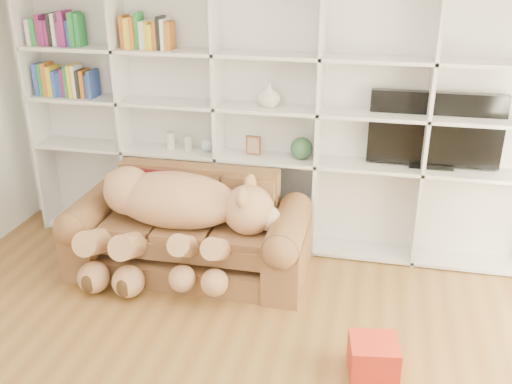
% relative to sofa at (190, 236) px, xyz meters
% --- Properties ---
extents(wall_back, '(5.00, 0.02, 2.70)m').
position_rel_sofa_xyz_m(wall_back, '(0.55, 0.78, 1.04)').
color(wall_back, white).
rests_on(wall_back, floor).
extents(bookshelf, '(4.43, 0.35, 2.40)m').
position_rel_sofa_xyz_m(bookshelf, '(0.31, 0.64, 0.99)').
color(bookshelf, silver).
rests_on(bookshelf, floor).
extents(sofa, '(1.98, 0.86, 0.83)m').
position_rel_sofa_xyz_m(sofa, '(0.00, 0.00, 0.00)').
color(sofa, brown).
rests_on(sofa, floor).
extents(teddy_bear, '(1.56, 0.84, 0.91)m').
position_rel_sofa_xyz_m(teddy_bear, '(-0.07, -0.17, 0.27)').
color(teddy_bear, tan).
rests_on(teddy_bear, sofa).
extents(throw_pillow, '(0.40, 0.23, 0.41)m').
position_rel_sofa_xyz_m(throw_pillow, '(-0.40, 0.14, 0.31)').
color(throw_pillow, '#601015').
rests_on(throw_pillow, sofa).
extents(gift_box, '(0.35, 0.33, 0.25)m').
position_rel_sofa_xyz_m(gift_box, '(1.57, -1.02, -0.19)').
color(gift_box, '#B32817').
rests_on(gift_box, floor).
extents(tv, '(1.07, 0.18, 0.63)m').
position_rel_sofa_xyz_m(tv, '(1.94, 0.64, 0.86)').
color(tv, black).
rests_on(tv, bookshelf).
extents(picture_frame, '(0.14, 0.04, 0.17)m').
position_rel_sofa_xyz_m(picture_frame, '(0.42, 0.59, 0.64)').
color(picture_frame, brown).
rests_on(picture_frame, bookshelf).
extents(green_vase, '(0.19, 0.19, 0.19)m').
position_rel_sofa_xyz_m(green_vase, '(0.85, 0.59, 0.65)').
color(green_vase, '#2D5837').
rests_on(green_vase, bookshelf).
extents(figurine_tall, '(0.10, 0.10, 0.16)m').
position_rel_sofa_xyz_m(figurine_tall, '(-0.35, 0.59, 0.63)').
color(figurine_tall, beige).
rests_on(figurine_tall, bookshelf).
extents(figurine_short, '(0.08, 0.08, 0.13)m').
position_rel_sofa_xyz_m(figurine_short, '(-0.18, 0.59, 0.61)').
color(figurine_short, beige).
rests_on(figurine_short, bookshelf).
extents(snow_globe, '(0.11, 0.11, 0.11)m').
position_rel_sofa_xyz_m(snow_globe, '(-0.01, 0.59, 0.61)').
color(snow_globe, silver).
rests_on(snow_globe, bookshelf).
extents(shelf_vase, '(0.22, 0.22, 0.20)m').
position_rel_sofa_xyz_m(shelf_vase, '(0.56, 0.59, 1.10)').
color(shelf_vase, silver).
rests_on(shelf_vase, bookshelf).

